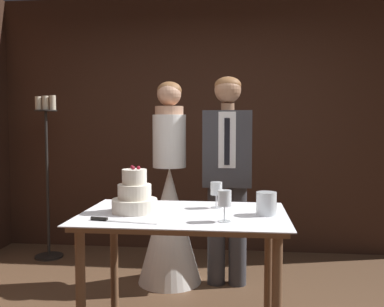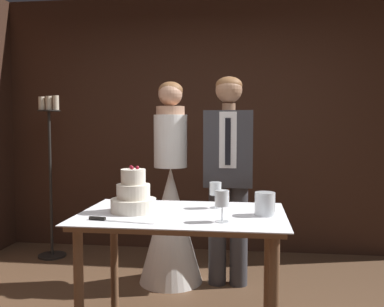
# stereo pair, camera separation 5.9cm
# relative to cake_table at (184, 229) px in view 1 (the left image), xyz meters

# --- Properties ---
(wall_back) EXTENTS (4.67, 0.12, 2.69)m
(wall_back) POSITION_rel_cake_table_xyz_m (-0.01, 1.98, 0.64)
(wall_back) COLOR #382116
(wall_back) RESTS_ON ground_plane
(cake_table) EXTENTS (1.27, 0.84, 0.80)m
(cake_table) POSITION_rel_cake_table_xyz_m (0.00, 0.00, 0.00)
(cake_table) COLOR brown
(cake_table) RESTS_ON ground_plane
(tiered_cake) EXTENTS (0.29, 0.29, 0.29)m
(tiered_cake) POSITION_rel_cake_table_xyz_m (-0.31, -0.00, 0.20)
(tiered_cake) COLOR silver
(tiered_cake) RESTS_ON cake_table
(cake_knife) EXTENTS (0.40, 0.08, 0.02)m
(cake_knife) POSITION_rel_cake_table_xyz_m (-0.38, -0.27, 0.11)
(cake_knife) COLOR silver
(cake_knife) RESTS_ON cake_table
(wine_glass_near) EXTENTS (0.08, 0.08, 0.18)m
(wine_glass_near) POSITION_rel_cake_table_xyz_m (0.26, -0.20, 0.22)
(wine_glass_near) COLOR silver
(wine_glass_near) RESTS_ON cake_table
(wine_glass_middle) EXTENTS (0.08, 0.08, 0.17)m
(wine_glass_middle) POSITION_rel_cake_table_xyz_m (0.19, 0.19, 0.22)
(wine_glass_middle) COLOR silver
(wine_glass_middle) RESTS_ON cake_table
(hurricane_candle) EXTENTS (0.12, 0.12, 0.14)m
(hurricane_candle) POSITION_rel_cake_table_xyz_m (0.51, 0.00, 0.17)
(hurricane_candle) COLOR silver
(hurricane_candle) RESTS_ON cake_table
(bride) EXTENTS (0.54, 0.54, 1.71)m
(bride) POSITION_rel_cake_table_xyz_m (-0.24, 0.95, -0.08)
(bride) COLOR white
(bride) RESTS_ON ground_plane
(groom) EXTENTS (0.40, 0.25, 1.74)m
(groom) POSITION_rel_cake_table_xyz_m (0.24, 0.95, 0.29)
(groom) COLOR #38383D
(groom) RESTS_ON ground_plane
(candle_stand) EXTENTS (0.28, 0.28, 1.64)m
(candle_stand) POSITION_rel_cake_table_xyz_m (-1.57, 1.47, 0.15)
(candle_stand) COLOR black
(candle_stand) RESTS_ON ground_plane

